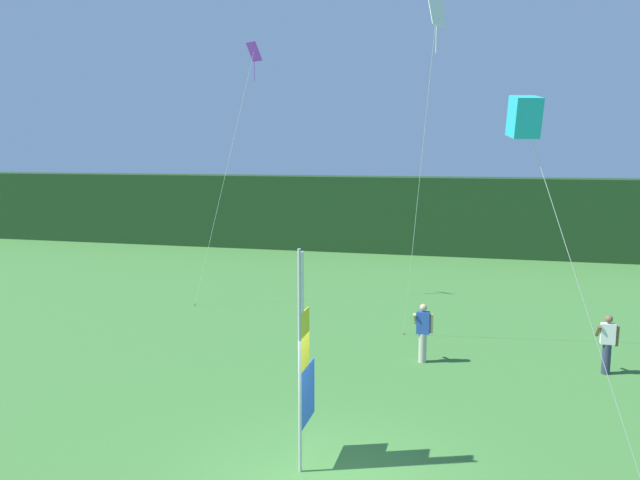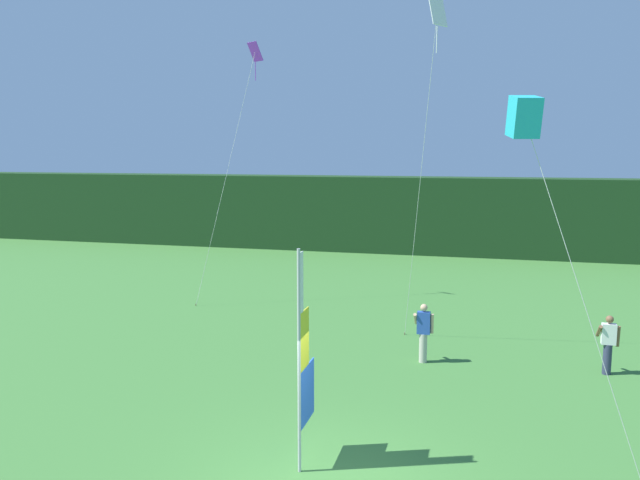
% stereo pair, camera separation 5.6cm
% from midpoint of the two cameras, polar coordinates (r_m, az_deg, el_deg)
% --- Properties ---
extents(ground_plane, '(120.00, 120.00, 0.00)m').
position_cam_midpoint_polar(ground_plane, '(12.21, 0.49, -20.71)').
color(ground_plane, '#3D7533').
extents(distant_treeline, '(80.00, 2.40, 4.35)m').
position_cam_midpoint_polar(distant_treeline, '(36.84, 10.28, 2.19)').
color(distant_treeline, '#193819').
rests_on(distant_treeline, ground).
extents(banner_flag, '(0.06, 1.03, 4.17)m').
position_cam_midpoint_polar(banner_flag, '(11.92, -1.57, -10.92)').
color(banner_flag, '#B7B7BC').
rests_on(banner_flag, ground).
extents(person_near_banner, '(0.55, 0.48, 1.66)m').
position_cam_midpoint_polar(person_near_banner, '(18.04, 9.14, -8.09)').
color(person_near_banner, '#B7B2A3').
rests_on(person_near_banner, ground).
extents(person_mid_field, '(0.55, 0.48, 1.59)m').
position_cam_midpoint_polar(person_mid_field, '(18.53, 24.32, -8.41)').
color(person_mid_field, '#2D334C').
rests_on(person_mid_field, ground).
extents(kite_white_diamond_0, '(1.21, 2.14, 10.07)m').
position_cam_midpoint_polar(kite_white_diamond_0, '(18.44, 10.16, 17.84)').
color(kite_white_diamond_0, brown).
rests_on(kite_white_diamond_0, ground).
extents(kite_cyan_box_1, '(2.58, 0.91, 6.87)m').
position_cam_midpoint_polar(kite_cyan_box_1, '(12.17, 17.79, 10.38)').
color(kite_cyan_box_1, brown).
rests_on(kite_cyan_box_1, ground).
extents(kite_purple_diamond_2, '(2.20, 2.14, 9.92)m').
position_cam_midpoint_polar(kite_purple_diamond_2, '(25.05, -6.43, 14.74)').
color(kite_purple_diamond_2, brown).
rests_on(kite_purple_diamond_2, ground).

